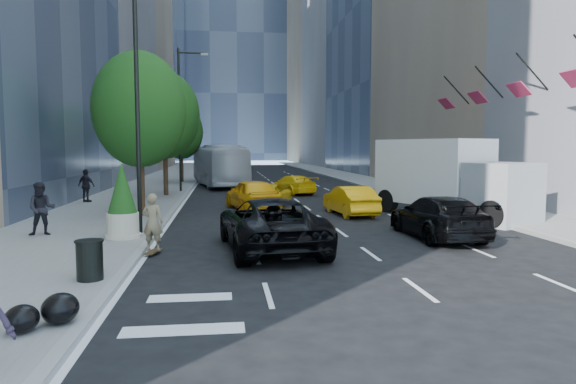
{
  "coord_description": "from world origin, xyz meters",
  "views": [
    {
      "loc": [
        -3.45,
        -15.09,
        3.27
      ],
      "look_at": [
        -1.07,
        3.82,
        1.6
      ],
      "focal_mm": 32.0,
      "sensor_mm": 36.0,
      "label": 1
    }
  ],
  "objects": [
    {
      "name": "traffic_signal",
      "position": [
        -6.4,
        40.0,
        4.23
      ],
      "size": [
        2.48,
        0.53,
        5.2
      ],
      "color": "black",
      "rests_on": "sidewalk_left"
    },
    {
      "name": "skateboarder",
      "position": [
        -5.6,
        0.68,
        0.88
      ],
      "size": [
        0.73,
        0.57,
        1.77
      ],
      "primitive_type": "imported",
      "rotation": [
        0.0,
        0.0,
        2.89
      ],
      "color": "#7A6B4C",
      "rests_on": "ground"
    },
    {
      "name": "sidewalk_left",
      "position": [
        -9.0,
        30.0,
        0.07
      ],
      "size": [
        6.0,
        120.0,
        0.15
      ],
      "primitive_type": "cube",
      "color": "slate",
      "rests_on": "ground"
    },
    {
      "name": "garbage_bags",
      "position": [
        -6.55,
        -5.96,
        0.41
      ],
      "size": [
        1.11,
        1.07,
        0.55
      ],
      "color": "black",
      "rests_on": "sidewalk_left"
    },
    {
      "name": "lamp_far",
      "position": [
        -6.32,
        22.0,
        5.81
      ],
      "size": [
        2.13,
        0.22,
        10.0
      ],
      "color": "black",
      "rests_on": "sidewalk_left"
    },
    {
      "name": "tower_left_end",
      "position": [
        -22.0,
        92.0,
        30.0
      ],
      "size": [
        20.0,
        28.0,
        60.0
      ],
      "primitive_type": "cube",
      "color": "#323A4E",
      "rests_on": "ground"
    },
    {
      "name": "sidewalk_right",
      "position": [
        10.0,
        30.0,
        0.07
      ],
      "size": [
        4.0,
        120.0,
        0.15
      ],
      "primitive_type": "cube",
      "color": "slate",
      "rests_on": "ground"
    },
    {
      "name": "taxi_b",
      "position": [
        2.61,
        9.0,
        0.7
      ],
      "size": [
        1.93,
        4.4,
        1.41
      ],
      "primitive_type": "imported",
      "rotation": [
        0.0,
        0.0,
        3.25
      ],
      "color": "orange",
      "rests_on": "ground"
    },
    {
      "name": "taxi_c",
      "position": [
        -1.02,
        13.0,
        0.63
      ],
      "size": [
        3.36,
        4.98,
        1.27
      ],
      "primitive_type": "imported",
      "rotation": [
        0.0,
        0.0,
        2.84
      ],
      "color": "yellow",
      "rests_on": "ground"
    },
    {
      "name": "city_bus",
      "position": [
        -3.84,
        28.7,
        1.73
      ],
      "size": [
        4.91,
        12.71,
        3.46
      ],
      "primitive_type": "imported",
      "rotation": [
        0.0,
        0.0,
        0.17
      ],
      "color": "#B8BABF",
      "rests_on": "ground"
    },
    {
      "name": "facade_flags",
      "position": [
        10.64,
        10.0,
        6.18
      ],
      "size": [
        1.85,
        13.3,
        2.05
      ],
      "color": "black",
      "rests_on": "ground"
    },
    {
      "name": "black_sedan_mercedes",
      "position": [
        4.2,
        2.41,
        0.77
      ],
      "size": [
        2.18,
        5.29,
        1.53
      ],
      "primitive_type": "imported",
      "rotation": [
        0.0,
        0.0,
        3.15
      ],
      "color": "black",
      "rests_on": "ground"
    },
    {
      "name": "ground",
      "position": [
        0.0,
        0.0,
        0.0
      ],
      "size": [
        160.0,
        160.0,
        0.0
      ],
      "primitive_type": "plane",
      "color": "black",
      "rests_on": "ground"
    },
    {
      "name": "tree_near",
      "position": [
        -7.2,
        9.0,
        4.97
      ],
      "size": [
        4.2,
        4.2,
        7.46
      ],
      "color": "black",
      "rests_on": "sidewalk_left"
    },
    {
      "name": "pedestrian_b",
      "position": [
        -11.2,
        15.11,
        1.09
      ],
      "size": [
        1.19,
        0.91,
        1.88
      ],
      "primitive_type": "imported",
      "rotation": [
        0.0,
        0.0,
        2.67
      ],
      "color": "black",
      "rests_on": "sidewalk_left"
    },
    {
      "name": "trash_can",
      "position": [
        -6.6,
        -2.74,
        0.6
      ],
      "size": [
        0.6,
        0.6,
        0.91
      ],
      "primitive_type": "cylinder",
      "color": "black",
      "rests_on": "sidewalk_left"
    },
    {
      "name": "tree_mid",
      "position": [
        -7.2,
        19.0,
        5.32
      ],
      "size": [
        4.5,
        4.5,
        7.99
      ],
      "color": "black",
      "rests_on": "sidewalk_left"
    },
    {
      "name": "taxi_a",
      "position": [
        -2.0,
        11.5,
        0.82
      ],
      "size": [
        2.95,
        5.15,
        1.65
      ],
      "primitive_type": "imported",
      "rotation": [
        0.0,
        0.0,
        3.36
      ],
      "color": "#F8AD0D",
      "rests_on": "ground"
    },
    {
      "name": "pedestrian_a",
      "position": [
        -9.85,
        3.85,
        1.1
      ],
      "size": [
        1.04,
        0.88,
        1.9
      ],
      "primitive_type": "imported",
      "rotation": [
        0.0,
        0.0,
        0.19
      ],
      "color": "black",
      "rests_on": "sidewalk_left"
    },
    {
      "name": "taxi_d",
      "position": [
        1.31,
        20.33,
        0.65
      ],
      "size": [
        3.31,
        4.87,
        1.31
      ],
      "primitive_type": "imported",
      "rotation": [
        0.0,
        0.0,
        3.5
      ],
      "color": "yellow",
      "rests_on": "ground"
    },
    {
      "name": "black_sedan_lincoln",
      "position": [
        -2.0,
        0.95,
        0.84
      ],
      "size": [
        3.37,
        6.28,
        1.68
      ],
      "primitive_type": "imported",
      "rotation": [
        0.0,
        0.0,
        3.24
      ],
      "color": "black",
      "rests_on": "ground"
    },
    {
      "name": "tree_far",
      "position": [
        -7.2,
        32.0,
        4.62
      ],
      "size": [
        3.9,
        3.9,
        6.92
      ],
      "color": "black",
      "rests_on": "sidewalk_left"
    },
    {
      "name": "tower_right_far",
      "position": [
        22.0,
        98.0,
        25.0
      ],
      "size": [
        20.0,
        24.0,
        50.0
      ],
      "primitive_type": "cube",
      "color": "#756151",
      "rests_on": "ground"
    },
    {
      "name": "box_truck",
      "position": [
        7.06,
        7.78,
        1.85
      ],
      "size": [
        5.66,
        8.05,
        3.64
      ],
      "rotation": [
        0.0,
        0.0,
        0.43
      ],
      "color": "silver",
      "rests_on": "ground"
    },
    {
      "name": "lamp_near",
      "position": [
        -6.32,
        4.0,
        5.81
      ],
      "size": [
        2.13,
        0.22,
        10.0
      ],
      "color": "black",
      "rests_on": "sidewalk_left"
    },
    {
      "name": "planter_shrub",
      "position": [
        -6.92,
        3.0,
        1.39
      ],
      "size": [
        1.09,
        1.09,
        2.61
      ],
      "color": "beige",
      "rests_on": "sidewalk_left"
    }
  ]
}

